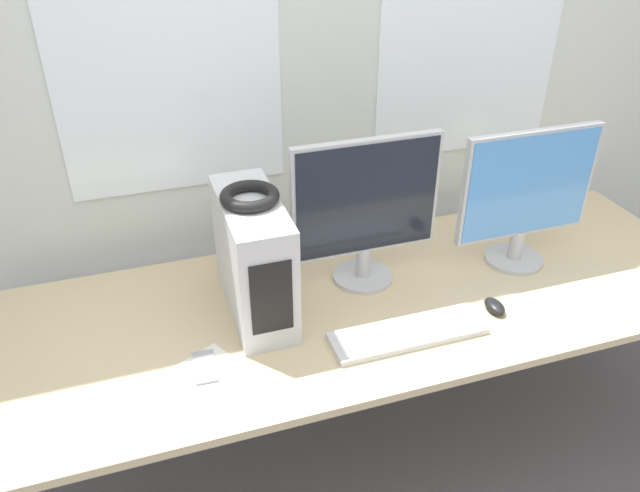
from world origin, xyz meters
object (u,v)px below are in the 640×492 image
pc_tower (254,258)px  monitor_main (366,208)px  headphones (250,196)px  cell_phone (205,367)px  keyboard (409,333)px  mouse (495,306)px  monitor_right_near (526,194)px

pc_tower → monitor_main: 0.40m
headphones → monitor_main: (0.39, 0.05, -0.13)m
headphones → monitor_main: size_ratio=0.34×
monitor_main → cell_phone: (-0.59, -0.28, -0.27)m
keyboard → cell_phone: size_ratio=3.51×
headphones → cell_phone: (-0.21, -0.23, -0.40)m
mouse → pc_tower: bearing=160.8°
pc_tower → mouse: pc_tower is taller
keyboard → pc_tower: bearing=145.5°
monitor_right_near → keyboard: bearing=-154.0°
headphones → monitor_main: monitor_main is taller
pc_tower → monitor_right_near: bearing=-0.9°
monitor_right_near → cell_phone: size_ratio=3.64×
monitor_right_near → mouse: 0.41m
cell_phone → pc_tower: bearing=51.2°
keyboard → mouse: (0.32, 0.03, 0.01)m
pc_tower → keyboard: 0.52m
monitor_main → cell_phone: 0.71m
pc_tower → cell_phone: size_ratio=3.23×
mouse → cell_phone: size_ratio=0.66×
monitor_right_near → cell_phone: monitor_right_near is taller
headphones → keyboard: (0.41, -0.28, -0.39)m
monitor_main → keyboard: (0.02, -0.33, -0.27)m
pc_tower → cell_phone: bearing=-132.1°
monitor_main → keyboard: bearing=-86.7°
headphones → monitor_right_near: (0.95, -0.02, -0.14)m
monitor_main → pc_tower: bearing=-172.5°
headphones → cell_phone: bearing=-132.0°
pc_tower → keyboard: pc_tower is taller
monitor_right_near → mouse: bearing=-133.8°
monitor_main → monitor_right_near: monitor_main is taller
monitor_main → mouse: (0.33, -0.30, -0.26)m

